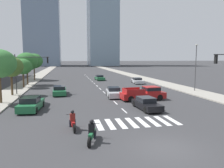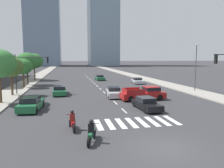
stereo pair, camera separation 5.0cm
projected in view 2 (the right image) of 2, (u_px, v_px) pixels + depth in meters
ground_plane at (165, 148)px, 12.59m from camera, size 800.00×800.00×0.00m
sidewalk_east at (163, 83)px, 44.54m from camera, size 4.00×260.00×0.15m
sidewalk_west at (21, 87)px, 38.97m from camera, size 4.00×260.00×0.15m
crosswalk_near at (137, 122)px, 17.71m from camera, size 6.75×2.86×0.01m
lane_divider_center at (95, 83)px, 44.94m from camera, size 0.14×50.00×0.01m
motorcycle_lead at (92, 133)px, 13.45m from camera, size 0.98×2.12×1.49m
motorcycle_trailing at (72, 122)px, 15.84m from camera, size 0.70×2.17×1.49m
pickup_truck at (145, 94)px, 27.15m from camera, size 5.73×2.28×1.67m
sedan_silver_0 at (138, 81)px, 45.03m from camera, size 2.11×4.64×1.19m
sedan_silver_1 at (114, 92)px, 29.26m from camera, size 2.06×4.41×1.32m
sedan_green_2 at (60, 91)px, 31.14m from camera, size 1.95×4.78×1.29m
sedan_black_3 at (146, 104)px, 22.18m from camera, size 1.96×4.43×1.24m
sedan_green_4 at (31, 104)px, 21.74m from camera, size 2.23×4.59×1.40m
sedan_green_5 at (100, 78)px, 51.66m from camera, size 2.00×4.39×1.20m
traffic_signal_far at (29, 67)px, 30.75m from camera, size 4.96×0.28×5.64m
street_lamp_east at (196, 64)px, 33.51m from camera, size 0.50×0.24×7.24m
street_tree_second at (11, 67)px, 29.52m from camera, size 3.29×3.29×5.33m
street_tree_third at (23, 67)px, 37.54m from camera, size 3.18×3.18×4.98m
street_tree_fourth at (27, 62)px, 41.28m from camera, size 4.14×4.14×6.18m
street_tree_fifth at (34, 61)px, 50.25m from camera, size 4.07×4.07×6.19m
office_tower_left_skyline at (43, 7)px, 146.39m from camera, size 22.34×28.18×91.55m
office_tower_center_skyline at (103, 8)px, 152.31m from camera, size 20.07×23.88×91.59m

